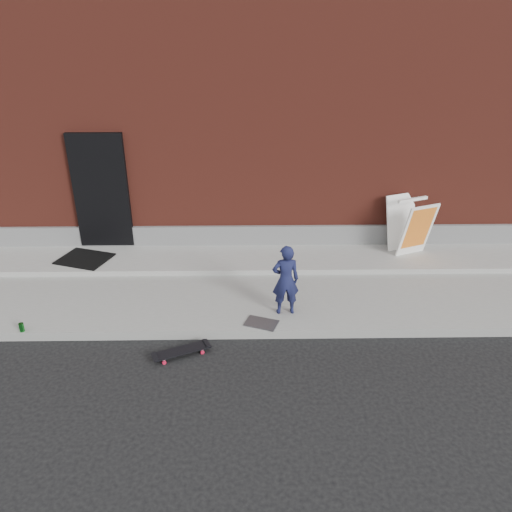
{
  "coord_description": "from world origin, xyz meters",
  "views": [
    {
      "loc": [
        0.25,
        -6.31,
        4.45
      ],
      "look_at": [
        0.36,
        0.8,
        1.03
      ],
      "focal_mm": 35.0,
      "sensor_mm": 36.0,
      "label": 1
    }
  ],
  "objects_px": {
    "skateboard": "(181,351)",
    "pizza_sign": "(410,226)",
    "child": "(286,280)",
    "soda_can": "(22,327)"
  },
  "relations": [
    {
      "from": "child",
      "to": "soda_can",
      "type": "bearing_deg",
      "value": 1.84
    },
    {
      "from": "pizza_sign",
      "to": "soda_can",
      "type": "xyz_separation_m",
      "value": [
        -6.56,
        -2.53,
        -0.58
      ]
    },
    {
      "from": "skateboard",
      "to": "pizza_sign",
      "type": "xyz_separation_m",
      "value": [
        4.11,
        2.96,
        0.72
      ]
    },
    {
      "from": "child",
      "to": "soda_can",
      "type": "relative_size",
      "value": 8.51
    },
    {
      "from": "pizza_sign",
      "to": "child",
      "type": "bearing_deg",
      "value": -141.24
    },
    {
      "from": "soda_can",
      "to": "child",
      "type": "bearing_deg",
      "value": 6.81
    },
    {
      "from": "child",
      "to": "soda_can",
      "type": "distance_m",
      "value": 4.07
    },
    {
      "from": "child",
      "to": "skateboard",
      "type": "xyz_separation_m",
      "value": [
        -1.56,
        -0.91,
        -0.66
      ]
    },
    {
      "from": "skateboard",
      "to": "soda_can",
      "type": "relative_size",
      "value": 6.08
    },
    {
      "from": "soda_can",
      "to": "pizza_sign",
      "type": "bearing_deg",
      "value": 21.06
    }
  ]
}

